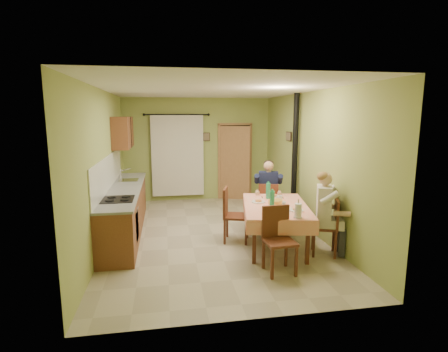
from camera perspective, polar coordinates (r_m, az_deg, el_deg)
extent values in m
cube|color=tan|center=(7.05, -1.89, -9.44)|extent=(4.00, 6.00, 0.01)
cube|color=#97A454|center=(9.68, -4.35, 4.33)|extent=(4.00, 0.04, 2.80)
cube|color=#97A454|center=(3.82, 4.12, -4.31)|extent=(4.00, 0.04, 2.80)
cube|color=#97A454|center=(6.75, -19.03, 1.39)|extent=(0.04, 6.00, 2.80)
cube|color=#97A454|center=(7.26, 13.89, 2.21)|extent=(0.04, 6.00, 2.80)
cube|color=white|center=(6.67, -2.03, 13.89)|extent=(4.00, 6.00, 0.04)
cube|color=brown|center=(7.29, -15.77, -5.55)|extent=(0.60, 3.60, 0.88)
cube|color=gray|center=(7.19, -15.94, -2.01)|extent=(0.64, 3.64, 0.04)
cube|color=white|center=(7.17, -18.33, 0.52)|extent=(0.02, 3.60, 0.66)
cube|color=silver|center=(7.96, -15.34, -0.73)|extent=(0.42, 0.42, 0.03)
cube|color=black|center=(6.21, -16.93, -3.66)|extent=(0.52, 0.56, 0.02)
cube|color=black|center=(6.31, -14.02, -7.80)|extent=(0.01, 0.55, 0.55)
cube|color=brown|center=(8.36, -16.16, 6.87)|extent=(0.35, 1.40, 0.70)
cylinder|color=black|center=(9.48, -7.72, 9.90)|extent=(1.70, 0.04, 0.04)
cube|color=silver|center=(9.56, -7.57, 3.30)|extent=(1.40, 0.06, 2.20)
cube|color=black|center=(9.86, 1.77, 2.29)|extent=(0.84, 0.03, 2.06)
cube|color=#A36D44|center=(9.77, -0.80, 2.22)|extent=(0.06, 0.06, 2.12)
cube|color=#A36D44|center=(9.94, 4.33, 2.33)|extent=(0.06, 0.06, 2.12)
cube|color=#A36D44|center=(9.76, 1.82, 8.46)|extent=(0.96, 0.06, 0.06)
cube|color=#A36D44|center=(9.71, 1.82, 2.12)|extent=(0.79, 0.30, 2.04)
cube|color=#F0947B|center=(6.31, 8.44, -4.86)|extent=(1.44, 2.03, 0.04)
cube|color=#F0947B|center=(5.46, 9.53, -8.43)|extent=(1.08, 0.23, 0.22)
cube|color=#F0947B|center=(7.23, 7.58, -3.84)|extent=(1.08, 0.23, 0.22)
cube|color=#F0947B|center=(6.30, 3.42, -5.83)|extent=(0.38, 1.81, 0.22)
cube|color=#F0947B|center=(6.43, 13.31, -5.76)|extent=(0.38, 1.81, 0.22)
cylinder|color=white|center=(6.90, 8.13, -3.32)|extent=(0.25, 0.25, 0.02)
ellipsoid|color=#CC7233|center=(6.89, 8.14, -3.15)|extent=(0.12, 0.12, 0.05)
cylinder|color=white|center=(5.76, 9.44, -6.02)|extent=(0.25, 0.25, 0.02)
ellipsoid|color=#CC7233|center=(5.76, 9.45, -5.81)|extent=(0.12, 0.12, 0.05)
cylinder|color=white|center=(5.98, 11.71, -5.50)|extent=(0.25, 0.25, 0.02)
ellipsoid|color=#CC7233|center=(5.98, 11.72, -5.30)|extent=(0.12, 0.12, 0.05)
cylinder|color=white|center=(6.44, 5.64, -4.23)|extent=(0.25, 0.25, 0.02)
ellipsoid|color=#CC7233|center=(6.43, 5.65, -4.05)|extent=(0.12, 0.12, 0.05)
cylinder|color=#F9B443|center=(6.34, 8.40, -4.22)|extent=(0.26, 0.26, 0.08)
cylinder|color=white|center=(5.78, 9.08, -5.97)|extent=(0.28, 0.28, 0.02)
cube|color=tan|center=(5.75, 8.41, -5.79)|extent=(0.07, 0.07, 0.03)
cube|color=tan|center=(5.74, 9.16, -5.85)|extent=(0.07, 0.06, 0.03)
cube|color=tan|center=(5.73, 8.67, -5.86)|extent=(0.07, 0.07, 0.03)
cube|color=tan|center=(5.76, 9.31, -5.80)|extent=(0.07, 0.07, 0.03)
cube|color=tan|center=(5.77, 9.01, -5.77)|extent=(0.07, 0.06, 0.03)
cube|color=tan|center=(5.77, 9.09, -5.77)|extent=(0.07, 0.07, 0.03)
cylinder|color=silver|center=(6.15, 9.78, -4.61)|extent=(0.07, 0.07, 0.10)
cylinder|color=silver|center=(6.61, 9.22, -3.57)|extent=(0.07, 0.07, 0.10)
cylinder|color=white|center=(5.55, 12.01, -5.54)|extent=(0.11, 0.11, 0.22)
cylinder|color=silver|center=(5.54, 12.02, -5.24)|extent=(0.02, 0.02, 0.30)
cube|color=#542617|center=(7.40, 7.16, -4.69)|extent=(0.49, 0.49, 0.04)
cube|color=#542617|center=(7.17, 7.24, -3.13)|extent=(0.40, 0.14, 0.46)
cube|color=#542617|center=(5.33, 9.11, -10.60)|extent=(0.46, 0.46, 0.04)
cube|color=#542617|center=(5.42, 8.41, -7.28)|extent=(0.43, 0.07, 0.49)
cube|color=#542617|center=(6.17, 16.08, -8.00)|extent=(0.52, 0.52, 0.04)
cube|color=#542617|center=(6.12, 17.91, -5.79)|extent=(0.18, 0.39, 0.46)
cube|color=#542617|center=(6.54, 2.04, -6.58)|extent=(0.56, 0.56, 0.04)
cube|color=#542617|center=(6.49, 0.24, -4.17)|extent=(0.17, 0.44, 0.52)
cube|color=#141938|center=(7.29, 7.20, -4.28)|extent=(0.45, 0.48, 0.16)
cube|color=#141938|center=(7.34, 7.23, -1.38)|extent=(0.44, 0.32, 0.54)
sphere|color=tan|center=(7.26, 7.30, 1.62)|extent=(0.21, 0.21, 0.21)
ellipsoid|color=black|center=(7.30, 7.30, 1.98)|extent=(0.21, 0.21, 0.16)
cube|color=beige|center=(6.16, 17.05, -7.31)|extent=(0.50, 0.48, 0.16)
cube|color=beige|center=(6.05, 15.99, -4.11)|extent=(0.35, 0.45, 0.54)
sphere|color=tan|center=(5.98, 16.27, -0.48)|extent=(0.21, 0.21, 0.21)
ellipsoid|color=olive|center=(5.97, 15.90, -0.09)|extent=(0.21, 0.21, 0.16)
cylinder|color=black|center=(7.77, 11.46, 2.79)|extent=(0.12, 0.12, 2.80)
cylinder|color=black|center=(8.02, 11.15, -6.10)|extent=(0.24, 0.24, 0.30)
cube|color=black|center=(9.65, -2.88, 6.41)|extent=(0.19, 0.03, 0.23)
cube|color=brown|center=(8.32, 10.53, 6.39)|extent=(0.03, 0.31, 0.21)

